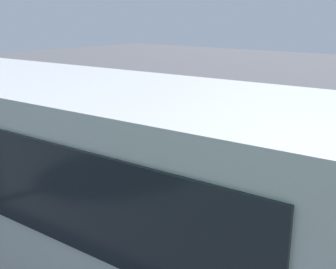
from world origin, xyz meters
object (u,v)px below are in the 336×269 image
Objects in this scene: spectator_far_left at (235,186)px; traffic_cone at (171,142)px; tour_bus at (44,183)px; parked_motorcycle_silver at (131,202)px; stunt_motorcycle at (135,115)px; spectator_centre at (143,162)px; spectator_left at (191,171)px; spectator_right at (128,151)px.

spectator_far_left is 5.55m from traffic_cone.
traffic_cone is (4.32, -3.39, -0.78)m from spectator_far_left.
spectator_far_left is (-1.58, -2.89, -0.56)m from tour_bus.
stunt_motorcycle is (4.88, -5.15, 0.13)m from parked_motorcycle_silver.
spectator_centre reaches higher than parked_motorcycle_silver.
traffic_cone is at bearing -45.01° from spectator_left.
spectator_centre is 4.02m from traffic_cone.
tour_bus is at bearing 114.95° from spectator_right.
tour_bus reaches higher than spectator_left.
spectator_far_left reaches higher than stunt_motorcycle.
spectator_far_left reaches higher than spectator_centre.
tour_bus is at bearing 61.27° from spectator_far_left.
parked_motorcycle_silver is (-1.15, 1.08, -0.55)m from spectator_right.
spectator_centre is at bearing 158.59° from spectator_right.
spectator_right is 2.73× the size of traffic_cone.
spectator_far_left is 1.04× the size of spectator_centre.
spectator_far_left reaches higher than spectator_left.
spectator_centre is 6.31m from stunt_motorcycle.
spectator_left reaches higher than stunt_motorcycle.
spectator_left is at bearing 179.88° from spectator_right.
spectator_centre is (1.05, 0.31, 0.05)m from spectator_left.
spectator_far_left is 0.90× the size of stunt_motorcycle.
spectator_centre is (2.28, -0.00, -0.04)m from spectator_far_left.
tour_bus is 3.04m from spectator_centre.
spectator_centre is 1.01× the size of spectator_right.
spectator_far_left is at bearing -118.73° from tour_bus.
spectator_right is at bearing -43.08° from parked_motorcycle_silver.
stunt_motorcycle reaches higher than traffic_cone.
spectator_right reaches higher than parked_motorcycle_silver.
traffic_cone is at bearing -67.98° from spectator_right.
spectator_centre is at bearing -76.39° from tour_bus.
spectator_centre is 1.02m from parked_motorcycle_silver.
spectator_left is 0.84× the size of stunt_motorcycle.
spectator_centre is 2.77× the size of traffic_cone.
tour_bus is 5.57× the size of spectator_far_left.
spectator_left reaches higher than traffic_cone.
stunt_motorcycle is (6.80, -4.38, -0.47)m from spectator_far_left.
traffic_cone is at bearing -60.03° from parked_motorcycle_silver.
stunt_motorcycle reaches higher than parked_motorcycle_silver.
parked_motorcycle_silver is 1.03× the size of stunt_motorcycle.
tour_bus is at bearing 125.64° from stunt_motorcycle.
parked_motorcycle_silver is at bearing 119.97° from traffic_cone.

